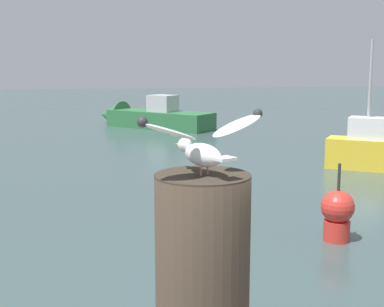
# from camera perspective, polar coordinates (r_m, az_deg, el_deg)

# --- Properties ---
(mooring_post) EXTENTS (0.42, 0.42, 1.06)m
(mooring_post) POSITION_cam_1_polar(r_m,az_deg,el_deg) (2.50, 1.09, -14.19)
(mooring_post) COLOR #382D23
(mooring_post) RESTS_ON harbor_quay
(seagull) EXTENTS (0.61, 0.39, 0.27)m
(seagull) POSITION_cam_1_polar(r_m,az_deg,el_deg) (2.32, 1.09, 1.01)
(seagull) COLOR tan
(seagull) RESTS_ON mooring_post
(boat_green) EXTENTS (5.42, 5.40, 1.78)m
(boat_green) POSITION_cam_1_polar(r_m,az_deg,el_deg) (25.36, -4.84, 3.80)
(boat_green) COLOR #2D6B3D
(boat_green) RESTS_ON ground_plane
(channel_buoy) EXTENTS (0.56, 0.56, 1.33)m
(channel_buoy) POSITION_cam_1_polar(r_m,az_deg,el_deg) (9.53, 14.90, -6.04)
(channel_buoy) COLOR red
(channel_buoy) RESTS_ON ground_plane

